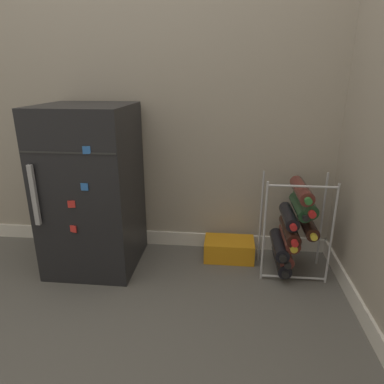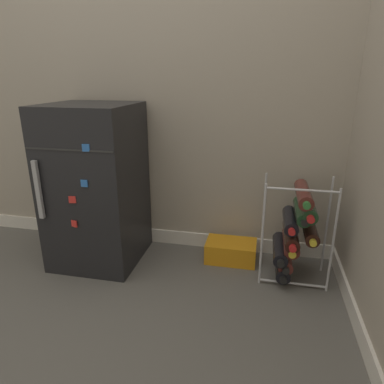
{
  "view_description": "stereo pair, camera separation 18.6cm",
  "coord_description": "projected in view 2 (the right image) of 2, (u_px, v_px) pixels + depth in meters",
  "views": [
    {
      "loc": [
        0.39,
        -1.4,
        1.06
      ],
      "look_at": [
        0.21,
        0.35,
        0.46
      ],
      "focal_mm": 32.0,
      "sensor_mm": 36.0,
      "label": 1
    },
    {
      "loc": [
        0.58,
        -1.37,
        1.06
      ],
      "look_at": [
        0.21,
        0.35,
        0.46
      ],
      "focal_mm": 32.0,
      "sensor_mm": 36.0,
      "label": 2
    }
  ],
  "objects": [
    {
      "name": "mini_fridge",
      "position": [
        96.0,
        186.0,
        1.96
      ],
      "size": [
        0.48,
        0.51,
        0.92
      ],
      "color": "black",
      "rests_on": "ground_plane"
    },
    {
      "name": "soda_box",
      "position": [
        231.0,
        251.0,
        2.05
      ],
      "size": [
        0.3,
        0.18,
        0.12
      ],
      "color": "orange",
      "rests_on": "ground_plane"
    },
    {
      "name": "wine_rack",
      "position": [
        294.0,
        232.0,
        1.81
      ],
      "size": [
        0.36,
        0.33,
        0.56
      ],
      "color": "#B2B2B7",
      "rests_on": "ground_plane"
    },
    {
      "name": "wall_back",
      "position": [
        166.0,
        41.0,
        1.91
      ],
      "size": [
        7.06,
        0.07,
        2.5
      ],
      "color": "#9E9384",
      "rests_on": "ground_plane"
    },
    {
      "name": "ground_plane",
      "position": [
        137.0,
        297.0,
        1.73
      ],
      "size": [
        14.0,
        14.0,
        0.0
      ],
      "primitive_type": "plane",
      "color": "#56544F"
    }
  ]
}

